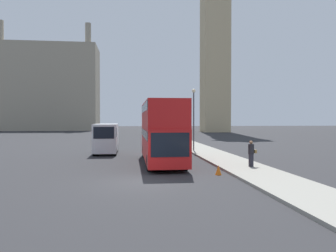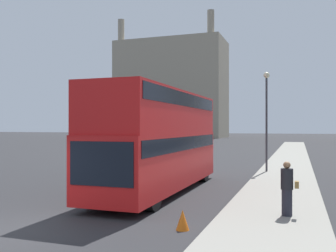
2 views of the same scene
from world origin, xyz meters
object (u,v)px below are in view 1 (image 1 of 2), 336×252
Objects in this scene: pedestrian at (251,154)px; street_lamp at (194,110)px; red_double_decker_bus at (162,130)px; parked_sedan at (108,139)px; white_van at (106,138)px.

street_lamp reaches higher than pedestrian.
red_double_decker_bus is at bearing 147.68° from pedestrian.
red_double_decker_bus reaches higher than parked_sedan.
red_double_decker_bus is 1.90× the size of white_van.
parked_sedan is at bearing 93.37° from white_van.
red_double_decker_bus is 8.88m from street_lamp.
parked_sedan is (-8.94, 11.12, -3.32)m from street_lamp.
white_van is 3.30× the size of pedestrian.
white_van is 14.33m from pedestrian.
street_lamp is at bearing 4.86° from white_van.
parked_sedan is at bearing 115.02° from pedestrian.
white_van is at bearing -175.14° from street_lamp.
white_van reaches higher than parked_sedan.
red_double_decker_bus is 8.45m from white_van.
pedestrian is at bearing -47.20° from white_van.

